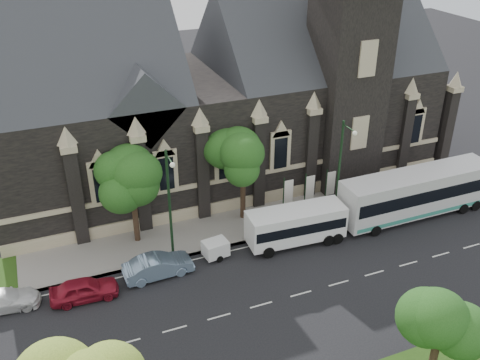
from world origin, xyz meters
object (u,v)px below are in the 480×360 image
tour_coach (417,193)px  car_far_red (84,289)px  sedan (158,266)px  tree_walk_left (133,176)px  tree_walk_right (244,155)px  tree_park_east (442,319)px  banner_flag_center (308,190)px  box_trailer (216,248)px  car_far_white (3,300)px  banner_flag_left (287,195)px  street_lamp_mid (170,201)px  banner_flag_right (329,186)px  street_lamp_near (341,167)px  shuttle_bus (296,224)px

tour_coach → car_far_red: bearing=-179.4°
sedan → tree_walk_left: bearing=0.7°
tree_walk_right → tree_park_east: bearing=-81.6°
banner_flag_center → box_trailer: (-9.28, -2.80, -1.59)m
tour_coach → banner_flag_center: bearing=157.4°
tree_walk_left → banner_flag_center: bearing=-6.9°
car_far_white → banner_flag_left: bearing=-77.0°
street_lamp_mid → banner_flag_right: (14.29, 1.91, -2.73)m
banner_flag_center → banner_flag_right: same height
banner_flag_right → box_trailer: size_ratio=1.49×
banner_flag_left → banner_flag_center: (2.00, 0.00, 0.00)m
banner_flag_right → car_far_white: 26.43m
tree_park_east → box_trailer: 17.52m
street_lamp_near → banner_flag_right: 3.34m
banner_flag_left → banner_flag_center: 2.00m
tree_walk_right → car_far_white: tree_walk_right is taller
tree_park_east → box_trailer: tree_park_east is taller
banner_flag_left → sedan: size_ratio=0.80×
tree_park_east → street_lamp_mid: 19.32m
banner_flag_right → shuttle_bus: size_ratio=0.51×
street_lamp_near → banner_flag_right: size_ratio=2.25×
box_trailer → banner_flag_center: bearing=9.5°
banner_flag_right → sedan: (-15.82, -3.33, -1.56)m
street_lamp_near → tour_coach: street_lamp_near is taller
banner_flag_left → car_far_red: (-17.09, -3.88, -1.61)m
street_lamp_mid → banner_flag_left: (10.29, 1.91, -2.73)m
tree_walk_right → tour_coach: tree_walk_right is taller
banner_flag_left → tour_coach: bearing=-18.3°
street_lamp_near → car_far_white: size_ratio=1.90×
banner_flag_left → box_trailer: bearing=-159.0°
box_trailer → street_lamp_mid: bearing=156.1°
car_far_red → car_far_white: size_ratio=0.96×
tour_coach → street_lamp_near: bearing=166.8°
tree_walk_left → box_trailer: size_ratio=2.84×
banner_flag_right → tree_park_east: bearing=-102.6°
banner_flag_center → banner_flag_right: size_ratio=1.00×
box_trailer → sedan: sedan is taller
tree_park_east → box_trailer: (-7.17, 15.52, -3.82)m
tree_walk_left → tour_coach: (22.51, -5.16, -3.56)m
box_trailer → sedan: (-4.54, -0.53, 0.03)m
banner_flag_left → tree_park_east: bearing=-90.3°
tour_coach → box_trailer: size_ratio=5.13×
banner_flag_right → car_far_red: size_ratio=0.88×
box_trailer → car_far_red: (-9.80, -1.07, -0.02)m
tree_park_east → tour_coach: (10.53, 14.87, -2.44)m
street_lamp_near → banner_flag_left: 4.99m
street_lamp_mid → car_far_white: 12.77m
banner_flag_center → banner_flag_right: bearing=0.0°
box_trailer → car_far_red: car_far_red is taller
street_lamp_mid → tour_coach: (20.71, -1.55, -2.94)m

